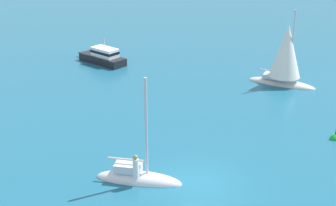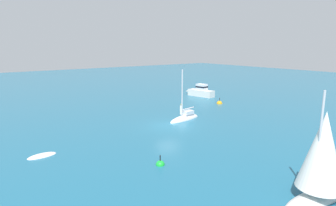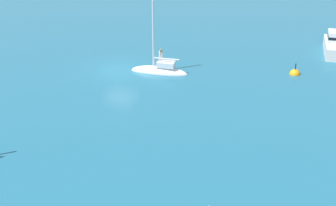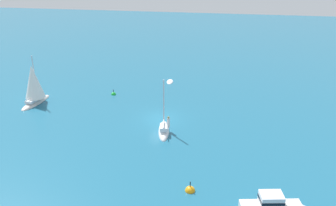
{
  "view_description": "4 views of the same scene",
  "coord_description": "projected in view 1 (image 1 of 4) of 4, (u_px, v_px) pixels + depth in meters",
  "views": [
    {
      "loc": [
        21.26,
        6.01,
        13.58
      ],
      "look_at": [
        -8.3,
        -4.89,
        0.72
      ],
      "focal_mm": 51.15,
      "sensor_mm": 36.0,
      "label": 1
    },
    {
      "loc": [
        -24.03,
        17.72,
        8.55
      ],
      "look_at": [
        0.69,
        -0.55,
        2.34
      ],
      "focal_mm": 30.69,
      "sensor_mm": 36.0,
      "label": 2
    },
    {
      "loc": [
        -33.41,
        -19.19,
        15.2
      ],
      "look_at": [
        -7.82,
        -7.83,
        1.94
      ],
      "focal_mm": 53.63,
      "sensor_mm": 36.0,
      "label": 3
    },
    {
      "loc": [
        7.47,
        -37.95,
        18.47
      ],
      "look_at": [
        0.71,
        1.01,
        1.66
      ],
      "focal_mm": 38.37,
      "sensor_mm": 36.0,
      "label": 4
    }
  ],
  "objects": [
    {
      "name": "channel_buoy",
      "position": [
        335.0,
        139.0,
        30.34
      ],
      "size": [
        0.66,
        0.66,
        1.07
      ],
      "color": "green",
      "rests_on": "ground"
    },
    {
      "name": "ketch",
      "position": [
        285.0,
        58.0,
        38.87
      ],
      "size": [
        2.82,
        5.75,
        6.68
      ],
      "rotation": [
        0.0,
        0.0,
        1.45
      ],
      "color": "silver",
      "rests_on": "ground"
    },
    {
      "name": "ground_plane",
      "position": [
        200.0,
        183.0,
        25.52
      ],
      "size": [
        160.0,
        160.0,
        0.0
      ],
      "primitive_type": "plane",
      "color": "#1E607F"
    },
    {
      "name": "yacht",
      "position": [
        138.0,
        178.0,
        25.65
      ],
      "size": [
        1.93,
        4.84,
        6.43
      ],
      "rotation": [
        0.0,
        0.0,
        1.74
      ],
      "color": "white",
      "rests_on": "ground"
    },
    {
      "name": "powerboat",
      "position": [
        102.0,
        56.0,
        45.03
      ],
      "size": [
        3.22,
        6.08,
        2.43
      ],
      "rotation": [
        0.0,
        0.0,
        4.36
      ],
      "color": "black",
      "rests_on": "ground"
    }
  ]
}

